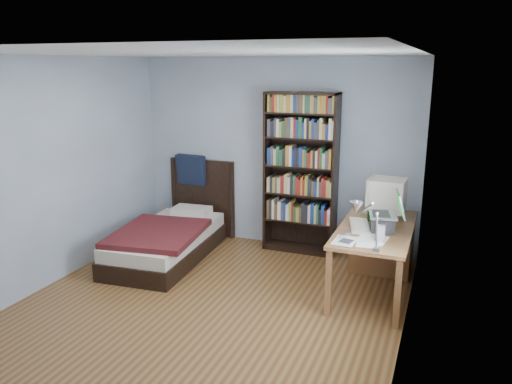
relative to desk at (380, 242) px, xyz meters
The scene contains 14 objects.
room 2.25m from the desk, 135.03° to the right, with size 4.20×4.24×2.50m.
desk is the anchor object (origin of this frame).
crt_monitor 0.57m from the desk, 38.41° to the right, with size 0.41×0.38×0.45m.
laptop 0.69m from the desk, 80.12° to the right, with size 0.41×0.40×0.43m.
desk_lamp 1.69m from the desk, 90.21° to the right, with size 0.22×0.49×0.58m.
keyboard 0.62m from the desk, 107.99° to the right, with size 0.19×0.49×0.03m, color #BDB59D.
speaker 0.97m from the desk, 83.36° to the right, with size 0.08×0.08×0.16m, color #99989B.
soda_can 0.45m from the desk, 112.95° to the right, with size 0.06×0.06×0.11m, color #093306.
mouse 0.37m from the desk, 97.85° to the right, with size 0.07×0.12×0.04m, color silver.
phone_silver 0.86m from the desk, 107.60° to the right, with size 0.05×0.11×0.02m, color #ADADB2.
phone_grey 1.01m from the desk, 106.94° to the right, with size 0.05×0.09×0.02m, color #99989B.
external_drive 1.11m from the desk, 100.54° to the right, with size 0.12×0.12×0.02m, color #99989B.
bookshelf 1.35m from the desk, 157.28° to the left, with size 0.93×0.30×2.07m.
bed 2.62m from the desk, behind, with size 1.15×2.04×1.16m.
Camera 1 is at (2.16, -4.10, 2.40)m, focal length 35.00 mm.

